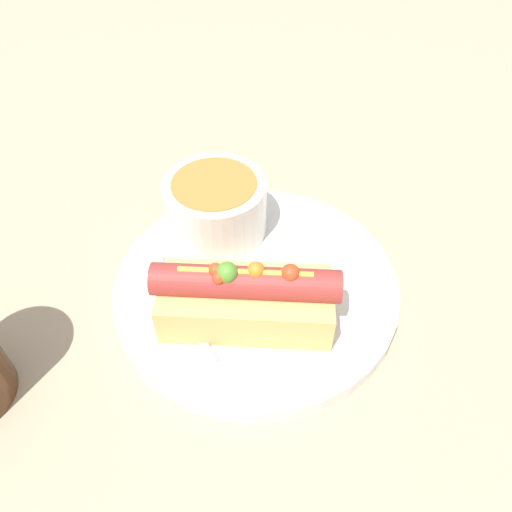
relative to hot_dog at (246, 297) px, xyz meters
The scene contains 5 objects.
ground_plane 0.06m from the hot_dog, 79.00° to the left, with size 4.00×4.00×0.00m, color tan.
dinner_plate 0.06m from the hot_dog, 79.00° to the left, with size 0.26×0.26×0.02m.
hot_dog is the anchor object (origin of this frame).
soup_bowl 0.12m from the hot_dog, 105.60° to the left, with size 0.10×0.10×0.06m.
spoon 0.09m from the hot_dog, 151.08° to the left, with size 0.09×0.13×0.01m.
Camera 1 is at (0.00, -0.30, 0.37)m, focal length 35.00 mm.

